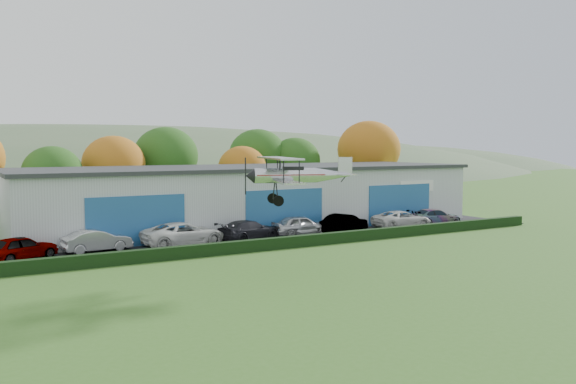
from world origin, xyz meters
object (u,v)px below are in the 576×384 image
hangar (251,196)px  car_3 (248,230)px  car_1 (97,241)px  car_4 (301,225)px  car_7 (435,217)px  car_0 (21,248)px  biplane (294,174)px  car_2 (184,234)px  car_5 (344,223)px  car_6 (402,219)px

hangar → car_3: (-4.08, -7.61, -1.85)m
car_1 → car_4: bearing=-98.7°
car_1 → car_7: 29.09m
hangar → car_0: 20.98m
car_0 → biplane: 17.92m
car_1 → car_3: (10.84, -0.82, 0.02)m
car_2 → car_5: 13.32m
biplane → car_6: bearing=50.1°
hangar → car_7: bearing=-30.5°
hangar → car_5: bearing=-62.8°
car_1 → car_7: bearing=-99.0°
car_5 → hangar: bearing=6.1°
car_0 → car_5: (23.83, -0.97, 0.04)m
car_0 → car_1: car_0 is taller
car_6 → biplane: size_ratio=0.76×
hangar → car_0: bearing=-159.6°
car_5 → biplane: 16.29m
car_0 → car_7: (33.72, -1.05, -0.02)m
car_4 → car_6: (9.84, -0.58, -0.07)m
hangar → car_5: 9.45m
car_7 → car_4: bearing=94.5°
car_2 → car_4: 9.60m
car_1 → car_3: size_ratio=0.86×
car_1 → car_4: 15.48m
car_1 → car_3: car_3 is taller
hangar → biplane: size_ratio=5.87×
car_4 → biplane: 14.55m
biplane → car_3: bearing=93.6°
car_3 → car_4: size_ratio=1.11×
car_0 → car_6: bearing=-115.0°
car_4 → car_5: (3.69, -0.70, -0.01)m
car_2 → biplane: 12.72m
biplane → car_7: bearing=44.8°
car_2 → car_6: bearing=-96.8°
hangar → car_4: bearing=-85.8°
car_1 → car_6: size_ratio=0.86×
car_3 → car_0: bearing=71.6°
car_0 → car_2: size_ratio=0.73×
hangar → car_5: hangar is taller
car_1 → car_5: car_5 is taller
car_5 → car_6: 6.15m
car_2 → car_3: (4.98, -0.18, -0.07)m
car_3 → car_7: (18.21, -0.71, -0.03)m
car_6 → car_7: size_ratio=1.05×
biplane → car_1: bearing=140.7°
car_3 → car_6: size_ratio=0.99×
hangar → car_3: 8.83m
car_1 → biplane: bearing=-153.1°
car_5 → car_7: 9.89m
car_0 → car_3: (15.52, -0.34, 0.01)m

